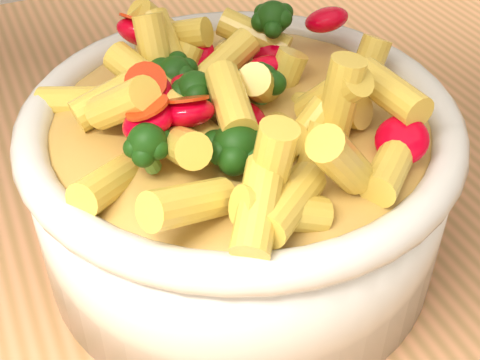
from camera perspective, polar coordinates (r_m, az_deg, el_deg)
name	(u,v)px	position (r m, az deg, el deg)	size (l,w,h in m)	color
table	(232,277)	(0.58, -0.68, -8.28)	(1.20, 0.80, 0.90)	tan
serving_bowl	(240,178)	(0.43, 0.00, 0.15)	(0.27, 0.27, 0.12)	silver
pasta_salad	(240,83)	(0.39, 0.00, 8.27)	(0.21, 0.21, 0.05)	#FDCF4F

